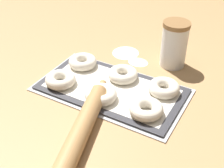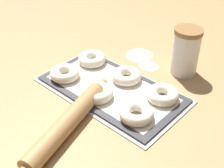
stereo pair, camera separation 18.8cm
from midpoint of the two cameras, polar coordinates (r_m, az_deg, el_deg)
name	(u,v)px [view 2 (the right image)]	position (r m, az deg, el deg)	size (l,w,h in m)	color
ground_plane	(114,89)	(1.07, 5.29, -1.26)	(2.80, 2.80, 0.00)	#A87F51
baking_tray	(112,90)	(1.06, 5.06, -1.42)	(0.51, 0.28, 0.01)	#B2B5BA
baking_mat	(112,89)	(1.06, 5.08, -1.18)	(0.48, 0.26, 0.00)	#333338
bagel_front_left	(65,73)	(1.09, -3.86, 1.64)	(0.11, 0.11, 0.04)	silver
bagel_front_center	(97,92)	(1.00, 2.47, -1.89)	(0.11, 0.11, 0.04)	silver
bagel_front_right	(136,113)	(0.94, 10.26, -5.69)	(0.11, 0.11, 0.04)	silver
bagel_back_left	(92,59)	(1.18, 0.86, 4.35)	(0.11, 0.11, 0.04)	silver
bagel_back_center	(126,76)	(1.09, 7.58, 1.18)	(0.11, 0.11, 0.04)	silver
bagel_back_right	(163,95)	(1.03, 14.48, -2.24)	(0.11, 0.11, 0.04)	silver
flour_canister	(186,51)	(1.16, 17.93, 5.43)	(0.10, 0.10, 0.18)	white
rolling_pin	(67,123)	(0.89, -2.36, -7.65)	(0.15, 0.45, 0.05)	#AD7F4C
flour_patch_near	(148,66)	(1.21, 11.12, 3.07)	(0.08, 0.06, 0.00)	white
flour_patch_far	(139,55)	(1.27, 9.28, 5.04)	(0.11, 0.11, 0.00)	white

